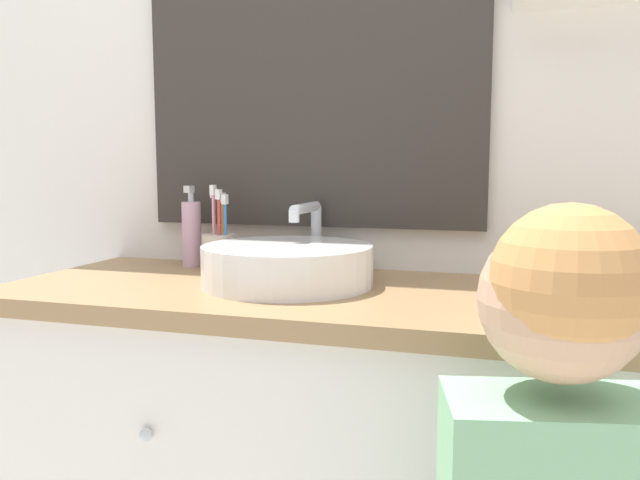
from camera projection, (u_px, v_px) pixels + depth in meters
wall_back at (402, 39)px, 1.37m from camera, size 3.20×0.18×2.50m
sink_basin at (289, 263)px, 1.23m from camera, size 0.34×0.39×0.16m
toothbrush_holder at (219, 248)px, 1.41m from camera, size 0.08×0.08×0.19m
soap_dispenser at (192, 233)px, 1.46m from camera, size 0.04×0.04×0.19m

